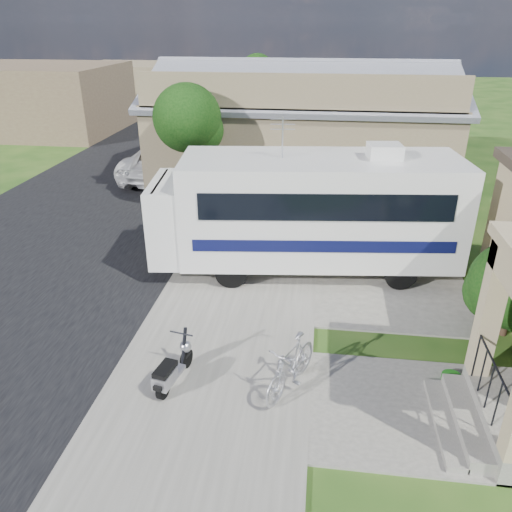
# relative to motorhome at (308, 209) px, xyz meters

# --- Properties ---
(ground) EXTENTS (120.00, 120.00, 0.00)m
(ground) POSITION_rel_motorhome_xyz_m (-0.66, -4.57, -1.82)
(ground) COLOR #1C4212
(street_slab) EXTENTS (9.00, 80.00, 0.02)m
(street_slab) POSITION_rel_motorhome_xyz_m (-8.16, 5.43, -1.81)
(street_slab) COLOR black
(street_slab) RESTS_ON ground
(sidewalk_slab) EXTENTS (4.00, 80.00, 0.06)m
(sidewalk_slab) POSITION_rel_motorhome_xyz_m (-1.66, 5.43, -1.79)
(sidewalk_slab) COLOR #68655D
(sidewalk_slab) RESTS_ON ground
(driveway_slab) EXTENTS (7.00, 6.00, 0.05)m
(driveway_slab) POSITION_rel_motorhome_xyz_m (0.84, -0.07, -1.79)
(driveway_slab) COLOR #68655D
(driveway_slab) RESTS_ON ground
(walk_slab) EXTENTS (4.00, 3.00, 0.05)m
(walk_slab) POSITION_rel_motorhome_xyz_m (2.34, -5.57, -1.79)
(walk_slab) COLOR #68655D
(walk_slab) RESTS_ON ground
(warehouse) EXTENTS (12.50, 8.40, 5.04)m
(warehouse) POSITION_rel_motorhome_xyz_m (-0.66, 9.40, 0.17)
(warehouse) COLOR #77674A
(warehouse) RESTS_ON ground
(distant_bldg_far) EXTENTS (10.00, 8.00, 4.00)m
(distant_bldg_far) POSITION_rel_motorhome_xyz_m (-17.66, 17.43, 0.18)
(distant_bldg_far) COLOR brown
(distant_bldg_far) RESTS_ON ground
(distant_bldg_near) EXTENTS (8.00, 7.00, 3.20)m
(distant_bldg_near) POSITION_rel_motorhome_xyz_m (-15.66, 29.43, -0.22)
(distant_bldg_near) COLOR #77674A
(distant_bldg_near) RESTS_ON ground
(street_tree_a) EXTENTS (2.44, 2.40, 4.58)m
(street_tree_a) POSITION_rel_motorhome_xyz_m (-4.36, 4.48, 1.43)
(street_tree_a) COLOR #312015
(street_tree_a) RESTS_ON ground
(street_tree_b) EXTENTS (2.44, 2.40, 4.73)m
(street_tree_b) POSITION_rel_motorhome_xyz_m (-4.36, 14.48, 1.57)
(street_tree_b) COLOR #312015
(street_tree_b) RESTS_ON ground
(street_tree_c) EXTENTS (2.44, 2.40, 4.42)m
(street_tree_c) POSITION_rel_motorhome_xyz_m (-4.36, 23.48, 1.29)
(street_tree_c) COLOR #312015
(street_tree_c) RESTS_ON ground
(motorhome) EXTENTS (8.50, 3.49, 4.24)m
(motorhome) POSITION_rel_motorhome_xyz_m (0.00, 0.00, 0.00)
(motorhome) COLOR silver
(motorhome) RESTS_ON ground
(scooter) EXTENTS (0.59, 1.40, 0.92)m
(scooter) POSITION_rel_motorhome_xyz_m (-2.33, -5.48, -1.40)
(scooter) COLOR black
(scooter) RESTS_ON ground
(bicycle) EXTENTS (1.23, 1.86, 1.09)m
(bicycle) POSITION_rel_motorhome_xyz_m (-0.07, -5.29, -1.27)
(bicycle) COLOR #ACABB3
(bicycle) RESTS_ON ground
(pickup_truck) EXTENTS (3.47, 6.33, 1.68)m
(pickup_truck) POSITION_rel_motorhome_xyz_m (-6.41, 8.49, -0.98)
(pickup_truck) COLOR silver
(pickup_truck) RESTS_ON ground
(van) EXTENTS (2.49, 6.06, 1.76)m
(van) POSITION_rel_motorhome_xyz_m (-7.15, 15.04, -0.94)
(van) COLOR silver
(van) RESTS_ON ground
(garden_hose) EXTENTS (0.38, 0.38, 0.17)m
(garden_hose) POSITION_rel_motorhome_xyz_m (3.06, -4.65, -1.73)
(garden_hose) COLOR #186714
(garden_hose) RESTS_ON ground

